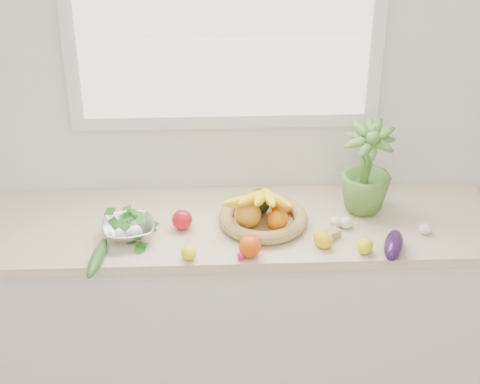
{
  "coord_description": "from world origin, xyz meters",
  "views": [
    {
      "loc": [
        -0.06,
        -0.64,
        2.5
      ],
      "look_at": [
        0.05,
        1.93,
        1.05
      ],
      "focal_mm": 55.0,
      "sensor_mm": 36.0,
      "label": 1
    }
  ],
  "objects_px": {
    "cucumber": "(97,258)",
    "potted_herb": "(366,167)",
    "apple": "(182,220)",
    "eggplant": "(394,245)",
    "colander_with_spinach": "(128,225)",
    "fruit_basket": "(262,213)"
  },
  "relations": [
    {
      "from": "eggplant",
      "to": "potted_herb",
      "type": "height_order",
      "value": "potted_herb"
    },
    {
      "from": "potted_herb",
      "to": "fruit_basket",
      "type": "height_order",
      "value": "potted_herb"
    },
    {
      "from": "eggplant",
      "to": "fruit_basket",
      "type": "distance_m",
      "value": 0.54
    },
    {
      "from": "potted_herb",
      "to": "colander_with_spinach",
      "type": "xyz_separation_m",
      "value": [
        -0.97,
        -0.17,
        -0.15
      ]
    },
    {
      "from": "apple",
      "to": "eggplant",
      "type": "height_order",
      "value": "apple"
    },
    {
      "from": "apple",
      "to": "potted_herb",
      "type": "height_order",
      "value": "potted_herb"
    },
    {
      "from": "colander_with_spinach",
      "to": "fruit_basket",
      "type": "bearing_deg",
      "value": 8.09
    },
    {
      "from": "apple",
      "to": "fruit_basket",
      "type": "relative_size",
      "value": 0.19
    },
    {
      "from": "potted_herb",
      "to": "apple",
      "type": "bearing_deg",
      "value": -171.96
    },
    {
      "from": "apple",
      "to": "colander_with_spinach",
      "type": "bearing_deg",
      "value": -164.51
    },
    {
      "from": "cucumber",
      "to": "fruit_basket",
      "type": "xyz_separation_m",
      "value": [
        0.64,
        0.25,
        0.03
      ]
    },
    {
      "from": "colander_with_spinach",
      "to": "apple",
      "type": "bearing_deg",
      "value": 15.49
    },
    {
      "from": "potted_herb",
      "to": "cucumber",
      "type": "bearing_deg",
      "value": -162.42
    },
    {
      "from": "apple",
      "to": "cucumber",
      "type": "relative_size",
      "value": 0.32
    },
    {
      "from": "apple",
      "to": "colander_with_spinach",
      "type": "distance_m",
      "value": 0.22
    },
    {
      "from": "apple",
      "to": "eggplant",
      "type": "distance_m",
      "value": 0.85
    },
    {
      "from": "eggplant",
      "to": "cucumber",
      "type": "xyz_separation_m",
      "value": [
        -1.13,
        -0.02,
        -0.02
      ]
    },
    {
      "from": "eggplant",
      "to": "fruit_basket",
      "type": "relative_size",
      "value": 0.44
    },
    {
      "from": "apple",
      "to": "potted_herb",
      "type": "relative_size",
      "value": 0.22
    },
    {
      "from": "cucumber",
      "to": "potted_herb",
      "type": "relative_size",
      "value": 0.67
    },
    {
      "from": "colander_with_spinach",
      "to": "cucumber",
      "type": "bearing_deg",
      "value": -120.6
    },
    {
      "from": "eggplant",
      "to": "potted_herb",
      "type": "bearing_deg",
      "value": 100.11
    }
  ]
}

